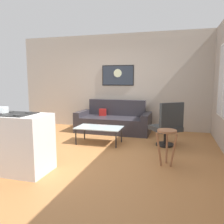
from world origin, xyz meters
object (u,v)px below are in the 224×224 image
object	(u,v)px
armchair	(168,125)
wall_painting	(118,75)
coffee_table	(99,128)
bar_stool	(167,138)
couch	(114,122)

from	to	relation	value
armchair	wall_painting	world-z (taller)	wall_painting
coffee_table	wall_painting	bearing A→B (deg)	90.72
armchair	bar_stool	xyz separation A→B (m)	(0.03, -1.15, 0.01)
couch	wall_painting	distance (m)	1.42
couch	armchair	xyz separation A→B (m)	(1.52, -1.06, 0.19)
couch	wall_painting	bearing A→B (deg)	93.01
couch	bar_stool	xyz separation A→B (m)	(1.55, -2.21, 0.20)
bar_stool	armchair	bearing A→B (deg)	91.53
armchair	bar_stool	distance (m)	1.15
coffee_table	wall_painting	xyz separation A→B (m)	(-0.02, 1.79, 1.24)
coffee_table	bar_stool	distance (m)	1.84
couch	coffee_table	bearing A→B (deg)	-90.30
coffee_table	armchair	xyz separation A→B (m)	(1.52, 0.18, 0.12)
armchair	bar_stool	size ratio (longest dim) A/B	1.59
coffee_table	bar_stool	xyz separation A→B (m)	(1.55, -0.97, 0.13)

